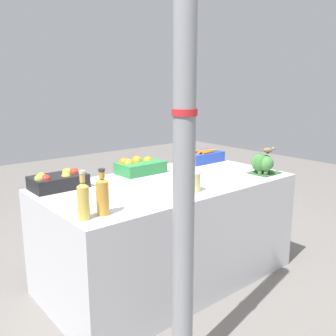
% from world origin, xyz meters
% --- Properties ---
extents(ground_plane, '(10.00, 10.00, 0.00)m').
position_xyz_m(ground_plane, '(0.00, 0.00, 0.00)').
color(ground_plane, slate).
extents(market_table, '(1.82, 0.94, 0.77)m').
position_xyz_m(market_table, '(0.00, 0.00, 0.38)').
color(market_table, silver).
rests_on(market_table, ground_plane).
extents(support_pole, '(0.12, 0.12, 2.43)m').
position_xyz_m(support_pole, '(-0.56, -0.78, 1.22)').
color(support_pole, gray).
rests_on(support_pole, ground_plane).
extents(apple_crate, '(0.36, 0.23, 0.12)m').
position_xyz_m(apple_crate, '(-0.69, 0.34, 0.82)').
color(apple_crate, black).
rests_on(apple_crate, market_table).
extents(orange_crate, '(0.36, 0.23, 0.13)m').
position_xyz_m(orange_crate, '(-0.01, 0.35, 0.82)').
color(orange_crate, '#2D8442').
rests_on(orange_crate, market_table).
extents(carrot_crate, '(0.36, 0.23, 0.12)m').
position_xyz_m(carrot_crate, '(0.68, 0.33, 0.82)').
color(carrot_crate, '#2847B7').
rests_on(carrot_crate, market_table).
extents(broccoli_pile, '(0.23, 0.20, 0.16)m').
position_xyz_m(broccoli_pile, '(0.72, -0.29, 0.85)').
color(broccoli_pile, '#2D602D').
rests_on(broccoli_pile, market_table).
extents(juice_bottle_golden, '(0.06, 0.06, 0.26)m').
position_xyz_m(juice_bottle_golden, '(-0.83, -0.31, 0.88)').
color(juice_bottle_golden, gold).
rests_on(juice_bottle_golden, market_table).
extents(juice_bottle_amber, '(0.07, 0.07, 0.26)m').
position_xyz_m(juice_bottle_amber, '(-0.72, -0.31, 0.88)').
color(juice_bottle_amber, gold).
rests_on(juice_bottle_amber, market_table).
extents(pickle_jar, '(0.10, 0.10, 0.13)m').
position_xyz_m(pickle_jar, '(-0.03, -0.30, 0.83)').
color(pickle_jar, '#D1CC75').
rests_on(pickle_jar, market_table).
extents(sparrow_bird, '(0.12, 0.09, 0.05)m').
position_xyz_m(sparrow_bird, '(0.76, -0.31, 0.96)').
color(sparrow_bird, '#4C3D2D').
rests_on(sparrow_bird, broccoli_pile).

